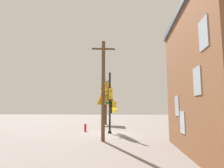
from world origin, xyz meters
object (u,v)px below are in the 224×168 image
at_px(signal_pole_assembly, 107,94).
at_px(fire_hydrant, 85,128).
at_px(utility_pole, 103,88).
at_px(tree_near, 106,94).

distance_m(signal_pole_assembly, fire_hydrant, 4.27).
bearing_deg(fire_hydrant, signal_pole_assembly, -88.04).
distance_m(utility_pole, fire_hydrant, 7.48).
bearing_deg(tree_near, utility_pole, -173.66).
relative_size(signal_pole_assembly, tree_near, 0.96).
bearing_deg(utility_pole, tree_near, 6.34).
relative_size(signal_pole_assembly, fire_hydrant, 7.27).
distance_m(utility_pole, tree_near, 15.32).
bearing_deg(tree_near, signal_pole_assembly, -171.93).
bearing_deg(fire_hydrant, utility_pole, -155.64).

